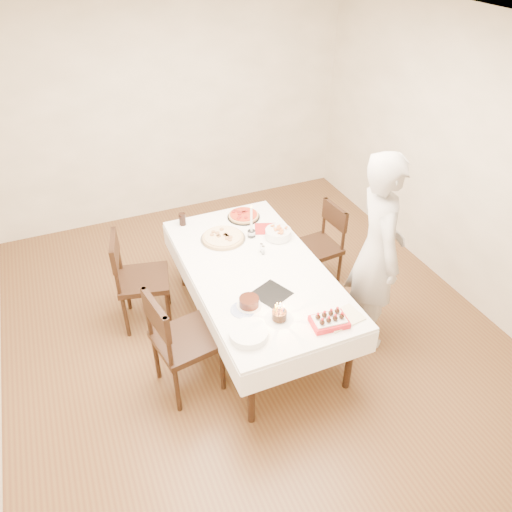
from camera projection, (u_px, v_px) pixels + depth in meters
name	position (u px, v px, depth m)	size (l,w,h in m)	color
floor	(249.00, 325.00, 4.91)	(5.00, 5.00, 0.00)	brown
wall_back	(169.00, 110.00, 5.98)	(4.50, 0.04, 2.70)	#F6E9CF
wall_front	(456.00, 463.00, 2.25)	(4.50, 0.04, 2.70)	#F6E9CF
wall_right	(462.00, 160.00, 4.83)	(0.04, 5.00, 2.70)	#F6E9CF
ceiling	(245.00, 30.00, 3.33)	(5.00, 5.00, 0.00)	white
dining_table	(256.00, 300.00, 4.64)	(1.14, 2.14, 0.75)	white
chair_right_savory	(317.00, 248.00, 5.19)	(0.47, 0.47, 0.92)	black
chair_left_savory	(144.00, 280.00, 4.69)	(0.51, 0.51, 0.99)	black
chair_left_dessert	(186.00, 340.00, 4.03)	(0.53, 0.53, 1.03)	black
person	(377.00, 252.00, 4.30)	(0.68, 0.45, 1.87)	#BCB8B1
pizza_white	(223.00, 238.00, 4.78)	(0.43, 0.43, 0.04)	beige
pizza_pepperoni	(244.00, 216.00, 5.11)	(0.33, 0.33, 0.04)	red
red_placemat	(266.00, 229.00, 4.94)	(0.21, 0.21, 0.01)	#B21E1E
pasta_bowl	(278.00, 233.00, 4.79)	(0.25, 0.25, 0.08)	white
taper_candle	(251.00, 221.00, 4.73)	(0.08, 0.08, 0.35)	white
shaker_pair	(263.00, 250.00, 4.57)	(0.08, 0.08, 0.09)	white
cola_glass	(182.00, 219.00, 4.97)	(0.07, 0.07, 0.13)	black
layer_cake	(249.00, 302.00, 3.98)	(0.20, 0.20, 0.08)	#34160D
cake_board	(271.00, 294.00, 4.13)	(0.27, 0.27, 0.01)	black
birthday_cake	(279.00, 312.00, 3.84)	(0.12, 0.12, 0.13)	#321B0D
strawberry_box	(329.00, 321.00, 3.82)	(0.28, 0.19, 0.07)	red
box_lid	(342.00, 319.00, 3.89)	(0.31, 0.21, 0.03)	beige
plate_stack	(249.00, 334.00, 3.71)	(0.30, 0.30, 0.06)	white
china_plate	(243.00, 310.00, 3.97)	(0.20, 0.20, 0.01)	white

